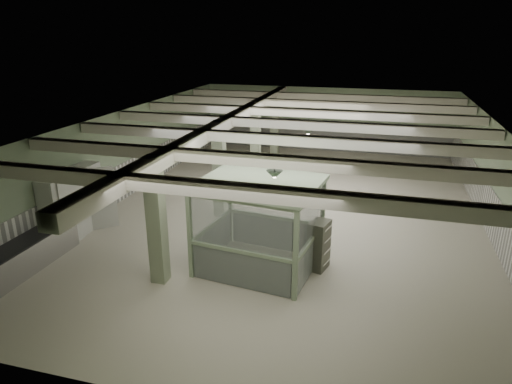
% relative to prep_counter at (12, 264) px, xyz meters
% --- Properties ---
extents(floor, '(20.00, 20.00, 0.00)m').
position_rel_prep_counter_xyz_m(floor, '(6.54, 7.00, -0.46)').
color(floor, silver).
rests_on(floor, ground).
extents(ceiling, '(14.00, 20.00, 0.02)m').
position_rel_prep_counter_xyz_m(ceiling, '(6.54, 7.00, 3.14)').
color(ceiling, beige).
rests_on(ceiling, wall_back).
extents(wall_back, '(14.00, 0.02, 3.60)m').
position_rel_prep_counter_xyz_m(wall_back, '(6.54, 17.00, 1.34)').
color(wall_back, '#A3B994').
rests_on(wall_back, floor).
extents(wall_front, '(14.00, 0.02, 3.60)m').
position_rel_prep_counter_xyz_m(wall_front, '(6.54, -3.00, 1.34)').
color(wall_front, '#A3B994').
rests_on(wall_front, floor).
extents(wall_left, '(0.02, 20.00, 3.60)m').
position_rel_prep_counter_xyz_m(wall_left, '(-0.46, 7.00, 1.34)').
color(wall_left, '#A3B994').
rests_on(wall_left, floor).
extents(wall_right, '(0.02, 20.00, 3.60)m').
position_rel_prep_counter_xyz_m(wall_right, '(13.54, 7.00, 1.34)').
color(wall_right, '#A3B994').
rests_on(wall_right, floor).
extents(wainscot_left, '(0.05, 19.90, 1.50)m').
position_rel_prep_counter_xyz_m(wainscot_left, '(-0.43, 7.00, 0.29)').
color(wainscot_left, white).
rests_on(wainscot_left, floor).
extents(wainscot_right, '(0.05, 19.90, 1.50)m').
position_rel_prep_counter_xyz_m(wainscot_right, '(13.52, 7.00, 0.29)').
color(wainscot_right, white).
rests_on(wainscot_right, floor).
extents(wainscot_back, '(13.90, 0.05, 1.50)m').
position_rel_prep_counter_xyz_m(wainscot_back, '(6.54, 16.98, 0.29)').
color(wainscot_back, white).
rests_on(wainscot_back, floor).
extents(girder, '(0.45, 19.90, 0.40)m').
position_rel_prep_counter_xyz_m(girder, '(4.04, 7.00, 2.92)').
color(girder, silver).
rests_on(girder, ceiling).
extents(beam_a, '(13.90, 0.35, 0.32)m').
position_rel_prep_counter_xyz_m(beam_a, '(6.54, -0.50, 2.96)').
color(beam_a, silver).
rests_on(beam_a, ceiling).
extents(beam_b, '(13.90, 0.35, 0.32)m').
position_rel_prep_counter_xyz_m(beam_b, '(6.54, 2.00, 2.96)').
color(beam_b, silver).
rests_on(beam_b, ceiling).
extents(beam_c, '(13.90, 0.35, 0.32)m').
position_rel_prep_counter_xyz_m(beam_c, '(6.54, 4.50, 2.96)').
color(beam_c, silver).
rests_on(beam_c, ceiling).
extents(beam_d, '(13.90, 0.35, 0.32)m').
position_rel_prep_counter_xyz_m(beam_d, '(6.54, 7.00, 2.96)').
color(beam_d, silver).
rests_on(beam_d, ceiling).
extents(beam_e, '(13.90, 0.35, 0.32)m').
position_rel_prep_counter_xyz_m(beam_e, '(6.54, 9.50, 2.96)').
color(beam_e, silver).
rests_on(beam_e, ceiling).
extents(beam_f, '(13.90, 0.35, 0.32)m').
position_rel_prep_counter_xyz_m(beam_f, '(6.54, 12.00, 2.96)').
color(beam_f, silver).
rests_on(beam_f, ceiling).
extents(beam_g, '(13.90, 0.35, 0.32)m').
position_rel_prep_counter_xyz_m(beam_g, '(6.54, 14.50, 2.96)').
color(beam_g, silver).
rests_on(beam_g, ceiling).
extents(column_a, '(0.42, 0.42, 3.60)m').
position_rel_prep_counter_xyz_m(column_a, '(4.04, 1.00, 1.34)').
color(column_a, '#99A786').
rests_on(column_a, floor).
extents(column_b, '(0.42, 0.42, 3.60)m').
position_rel_prep_counter_xyz_m(column_b, '(4.04, 6.00, 1.34)').
color(column_b, '#99A786').
rests_on(column_b, floor).
extents(column_c, '(0.42, 0.42, 3.60)m').
position_rel_prep_counter_xyz_m(column_c, '(4.04, 11.00, 1.34)').
color(column_c, '#99A786').
rests_on(column_c, floor).
extents(column_d, '(0.42, 0.42, 3.60)m').
position_rel_prep_counter_xyz_m(column_d, '(4.04, 15.00, 1.34)').
color(column_d, '#99A786').
rests_on(column_d, floor).
extents(pendant_front, '(0.44, 0.44, 0.22)m').
position_rel_prep_counter_xyz_m(pendant_front, '(7.04, 2.00, 2.59)').
color(pendant_front, '#29372A').
rests_on(pendant_front, ceiling).
extents(pendant_mid, '(0.44, 0.44, 0.22)m').
position_rel_prep_counter_xyz_m(pendant_mid, '(7.04, 7.50, 2.59)').
color(pendant_mid, '#29372A').
rests_on(pendant_mid, ceiling).
extents(pendant_back, '(0.44, 0.44, 0.22)m').
position_rel_prep_counter_xyz_m(pendant_back, '(7.04, 12.50, 2.59)').
color(pendant_back, '#29372A').
rests_on(pendant_back, ceiling).
extents(prep_counter, '(0.84, 4.81, 0.91)m').
position_rel_prep_counter_xyz_m(prep_counter, '(0.00, 0.00, 0.00)').
color(prep_counter, '#AEAEB2').
rests_on(prep_counter, floor).
extents(pitcher_far, '(0.22, 0.25, 0.29)m').
position_rel_prep_counter_xyz_m(pitcher_far, '(0.15, 1.87, 0.59)').
color(pitcher_far, '#AEAEB2').
rests_on(pitcher_far, prep_counter).
extents(veg_colander, '(0.53, 0.53, 0.19)m').
position_rel_prep_counter_xyz_m(veg_colander, '(-0.11, 1.87, 0.54)').
color(veg_colander, '#3D3D41').
rests_on(veg_colander, prep_counter).
extents(walkin_cooler, '(1.17, 2.58, 2.37)m').
position_rel_prep_counter_xyz_m(walkin_cooler, '(-0.08, 3.00, 0.72)').
color(walkin_cooler, silver).
rests_on(walkin_cooler, floor).
extents(guard_booth, '(3.65, 3.21, 2.67)m').
position_rel_prep_counter_xyz_m(guard_booth, '(6.49, 2.47, 1.34)').
color(guard_booth, '#8CA282').
rests_on(guard_booth, floor).
extents(filing_cabinet, '(0.64, 0.78, 1.49)m').
position_rel_prep_counter_xyz_m(filing_cabinet, '(8.20, 2.85, 0.28)').
color(filing_cabinet, '#575849').
rests_on(filing_cabinet, floor).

